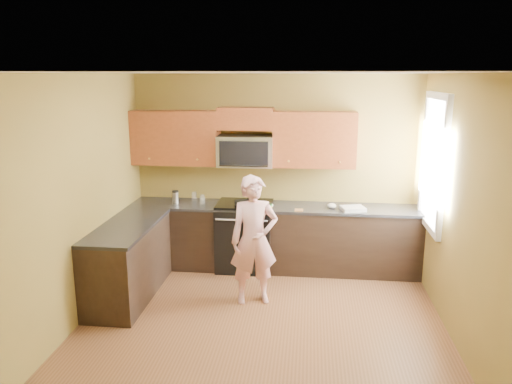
# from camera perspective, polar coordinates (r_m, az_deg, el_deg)

# --- Properties ---
(floor) EXTENTS (4.00, 4.00, 0.00)m
(floor) POSITION_cam_1_polar(r_m,az_deg,el_deg) (5.60, 0.59, -15.23)
(floor) COLOR brown
(floor) RESTS_ON ground
(ceiling) EXTENTS (4.00, 4.00, 0.00)m
(ceiling) POSITION_cam_1_polar(r_m,az_deg,el_deg) (4.92, 0.67, 13.59)
(ceiling) COLOR white
(ceiling) RESTS_ON ground
(wall_back) EXTENTS (4.00, 0.00, 4.00)m
(wall_back) POSITION_cam_1_polar(r_m,az_deg,el_deg) (7.04, 2.25, 2.46)
(wall_back) COLOR olive
(wall_back) RESTS_ON ground
(wall_front) EXTENTS (4.00, 0.00, 4.00)m
(wall_front) POSITION_cam_1_polar(r_m,az_deg,el_deg) (3.22, -2.97, -11.04)
(wall_front) COLOR olive
(wall_front) RESTS_ON ground
(wall_left) EXTENTS (0.00, 4.00, 4.00)m
(wall_left) POSITION_cam_1_polar(r_m,az_deg,el_deg) (5.65, -20.00, -1.08)
(wall_left) COLOR olive
(wall_left) RESTS_ON ground
(wall_right) EXTENTS (0.00, 4.00, 4.00)m
(wall_right) POSITION_cam_1_polar(r_m,az_deg,el_deg) (5.29, 22.73, -2.26)
(wall_right) COLOR olive
(wall_right) RESTS_ON ground
(cabinet_back_run) EXTENTS (4.00, 0.60, 0.88)m
(cabinet_back_run) POSITION_cam_1_polar(r_m,az_deg,el_deg) (6.98, 2.00, -5.36)
(cabinet_back_run) COLOR black
(cabinet_back_run) RESTS_ON floor
(cabinet_left_run) EXTENTS (0.60, 1.60, 0.88)m
(cabinet_left_run) POSITION_cam_1_polar(r_m,az_deg,el_deg) (6.32, -14.49, -7.84)
(cabinet_left_run) COLOR black
(cabinet_left_run) RESTS_ON floor
(countertop_back) EXTENTS (4.00, 0.62, 0.04)m
(countertop_back) POSITION_cam_1_polar(r_m,az_deg,el_deg) (6.84, 2.03, -1.74)
(countertop_back) COLOR black
(countertop_back) RESTS_ON cabinet_back_run
(countertop_left) EXTENTS (0.62, 1.60, 0.04)m
(countertop_left) POSITION_cam_1_polar(r_m,az_deg,el_deg) (6.17, -14.65, -3.85)
(countertop_left) COLOR black
(countertop_left) RESTS_ON cabinet_left_run
(stove) EXTENTS (0.76, 0.65, 0.95)m
(stove) POSITION_cam_1_polar(r_m,az_deg,el_deg) (6.99, -1.30, -5.04)
(stove) COLOR black
(stove) RESTS_ON floor
(microwave) EXTENTS (0.76, 0.40, 0.42)m
(microwave) POSITION_cam_1_polar(r_m,az_deg,el_deg) (6.86, -1.20, 3.03)
(microwave) COLOR silver
(microwave) RESTS_ON wall_back
(upper_cab_left) EXTENTS (1.22, 0.33, 0.75)m
(upper_cab_left) POSITION_cam_1_polar(r_m,az_deg,el_deg) (7.09, -9.13, 3.20)
(upper_cab_left) COLOR brown
(upper_cab_left) RESTS_ON wall_back
(upper_cab_right) EXTENTS (1.12, 0.33, 0.75)m
(upper_cab_right) POSITION_cam_1_polar(r_m,az_deg,el_deg) (6.84, 6.68, 2.91)
(upper_cab_right) COLOR brown
(upper_cab_right) RESTS_ON wall_back
(upper_cab_over_mw) EXTENTS (0.76, 0.33, 0.30)m
(upper_cab_over_mw) POSITION_cam_1_polar(r_m,az_deg,el_deg) (6.81, -1.19, 8.47)
(upper_cab_over_mw) COLOR brown
(upper_cab_over_mw) RESTS_ON wall_back
(window) EXTENTS (0.06, 1.06, 1.66)m
(window) POSITION_cam_1_polar(r_m,az_deg,el_deg) (6.36, 19.85, 3.24)
(window) COLOR white
(window) RESTS_ON wall_right
(woman) EXTENTS (0.64, 0.51, 1.55)m
(woman) POSITION_cam_1_polar(r_m,az_deg,el_deg) (5.87, -0.23, -5.58)
(woman) COLOR #E57284
(woman) RESTS_ON floor
(frying_pan) EXTENTS (0.34, 0.46, 0.05)m
(frying_pan) POSITION_cam_1_polar(r_m,az_deg,el_deg) (6.77, -1.51, -1.45)
(frying_pan) COLOR black
(frying_pan) RESTS_ON stove
(butter_tub) EXTENTS (0.16, 0.16, 0.09)m
(butter_tub) POSITION_cam_1_polar(r_m,az_deg,el_deg) (6.66, 1.36, -1.97)
(butter_tub) COLOR yellow
(butter_tub) RESTS_ON countertop_back
(toast_slice) EXTENTS (0.11, 0.11, 0.01)m
(toast_slice) POSITION_cam_1_polar(r_m,az_deg,el_deg) (6.60, 4.98, -2.10)
(toast_slice) COLOR #B27F47
(toast_slice) RESTS_ON countertop_back
(napkin_a) EXTENTS (0.13, 0.14, 0.06)m
(napkin_a) POSITION_cam_1_polar(r_m,az_deg,el_deg) (6.74, 1.54, -1.53)
(napkin_a) COLOR silver
(napkin_a) RESTS_ON countertop_back
(napkin_b) EXTENTS (0.15, 0.16, 0.07)m
(napkin_b) POSITION_cam_1_polar(r_m,az_deg,el_deg) (6.77, 8.73, -1.59)
(napkin_b) COLOR silver
(napkin_b) RESTS_ON countertop_back
(dish_towel) EXTENTS (0.35, 0.31, 0.05)m
(dish_towel) POSITION_cam_1_polar(r_m,az_deg,el_deg) (6.71, 11.11, -1.89)
(dish_towel) COLOR white
(dish_towel) RESTS_ON countertop_back
(travel_mug) EXTENTS (0.11, 0.11, 0.19)m
(travel_mug) POSITION_cam_1_polar(r_m,az_deg,el_deg) (7.02, -9.24, -1.34)
(travel_mug) COLOR silver
(travel_mug) RESTS_ON countertop_back
(glass_a) EXTENTS (0.09, 0.09, 0.12)m
(glass_a) POSITION_cam_1_polar(r_m,az_deg,el_deg) (7.13, -9.29, -0.62)
(glass_a) COLOR silver
(glass_a) RESTS_ON countertop_back
(glass_b) EXTENTS (0.07, 0.07, 0.12)m
(glass_b) POSITION_cam_1_polar(r_m,az_deg,el_deg) (6.98, -6.21, -0.83)
(glass_b) COLOR silver
(glass_b) RESTS_ON countertop_back
(glass_c) EXTENTS (0.07, 0.07, 0.12)m
(glass_c) POSITION_cam_1_polar(r_m,az_deg,el_deg) (7.16, -7.14, -0.48)
(glass_c) COLOR silver
(glass_c) RESTS_ON countertop_back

